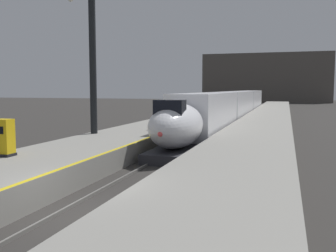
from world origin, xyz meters
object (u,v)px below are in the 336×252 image
Objects in this scene: passenger_mid_platform at (160,116)px; ticket_machine_yellow at (4,139)px; station_column_mid at (92,44)px; highspeed_train_main at (233,106)px; passenger_near_edge at (172,113)px; rolling_suitcase at (167,122)px.

passenger_mid_platform reaches higher than ticket_machine_yellow.
ticket_machine_yellow is at bearing -87.68° from station_column_mid.
passenger_mid_platform is at bearing -97.39° from highspeed_train_main.
passenger_near_edge is (3.45, 6.05, -4.74)m from station_column_mid.
ticket_machine_yellow is at bearing -103.76° from passenger_mid_platform.
highspeed_train_main is at bearing 75.77° from station_column_mid.
station_column_mid reaches higher than rolling_suitcase.
station_column_mid reaches higher than highspeed_train_main.
rolling_suitcase is at bearing 65.04° from station_column_mid.
station_column_mid is at bearing -114.96° from rolling_suitcase.
passenger_near_edge is 2.48m from passenger_mid_platform.
highspeed_train_main is 19.86m from passenger_mid_platform.
station_column_mid is (-5.90, -23.26, 4.82)m from highspeed_train_main.
passenger_mid_platform is 2.87m from rolling_suitcase.
highspeed_train_main is at bearing 80.14° from ticket_machine_yellow.
station_column_mid is 6.81m from passenger_mid_platform.
highspeed_train_main is 24.48m from station_column_mid.
highspeed_train_main is 57.25× the size of rolling_suitcase.
passenger_near_edge is (-2.45, -17.21, 0.08)m from highspeed_train_main.
station_column_mid is 5.66× the size of passenger_mid_platform.
rolling_suitcase is (-2.96, -16.94, -0.61)m from highspeed_train_main.
passenger_mid_platform is 1.72× the size of rolling_suitcase.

